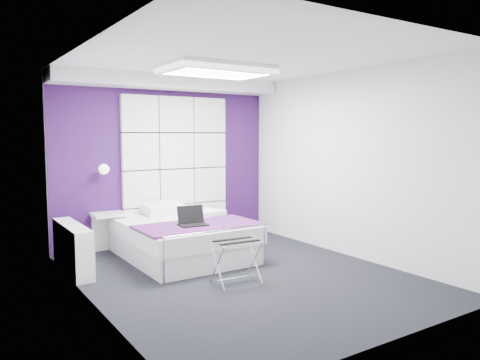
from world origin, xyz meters
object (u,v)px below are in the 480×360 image
object	(u,v)px
wall_lamp	(103,169)
laptop	(191,221)
radiator	(73,248)
nightstand	(108,214)
bed	(183,237)
luggage_rack	(236,261)

from	to	relation	value
wall_lamp	laptop	world-z (taller)	wall_lamp
radiator	nightstand	distance (m)	1.03
radiator	bed	size ratio (longest dim) A/B	0.63
radiator	wall_lamp	bearing A→B (deg)	49.90
bed	luggage_rack	distance (m)	1.37
wall_lamp	bed	size ratio (longest dim) A/B	0.08
wall_lamp	bed	distance (m)	1.53
radiator	bed	distance (m)	1.47
wall_lamp	laptop	size ratio (longest dim) A/B	0.42
wall_lamp	nightstand	world-z (taller)	wall_lamp
radiator	laptop	xyz separation A→B (m)	(1.38, -0.56, 0.30)
luggage_rack	laptop	world-z (taller)	laptop
wall_lamp	radiator	xyz separation A→B (m)	(-0.64, -0.76, -0.92)
radiator	nightstand	xyz separation A→B (m)	(0.69, 0.72, 0.26)
bed	nightstand	world-z (taller)	bed
wall_lamp	bed	world-z (taller)	wall_lamp
wall_lamp	radiator	world-z (taller)	wall_lamp
radiator	luggage_rack	size ratio (longest dim) A/B	2.37
luggage_rack	wall_lamp	bearing A→B (deg)	115.36
luggage_rack	radiator	bearing A→B (deg)	139.76
wall_lamp	laptop	bearing A→B (deg)	-60.86
wall_lamp	radiator	bearing A→B (deg)	-130.10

